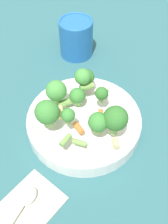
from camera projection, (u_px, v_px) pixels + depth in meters
The scene contains 6 objects.
ground_plane at pixel (84, 127), 0.57m from camera, with size 3.00×3.00×0.00m, color #2D6066.
bowl at pixel (84, 121), 0.56m from camera, with size 0.24×0.24×0.04m.
pasta_salad at pixel (80, 103), 0.51m from camera, with size 0.17×0.19×0.07m.
cup at pixel (76, 37), 0.70m from camera, with size 0.09×0.09×0.10m.
napkin at pixel (23, 211), 0.45m from camera, with size 0.16×0.16×0.01m.
spoon at pixel (18, 212), 0.45m from camera, with size 0.10×0.14×0.01m.
Camera 1 is at (0.05, 0.34, 0.46)m, focal length 42.00 mm.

